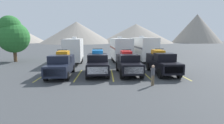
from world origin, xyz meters
name	(u,v)px	position (x,y,z in m)	size (l,w,h in m)	color
ground_plane	(113,76)	(0.00, 0.00, 0.00)	(240.00, 240.00, 0.00)	#3F4244
pickup_truck_a	(61,64)	(-5.13, 0.51, 1.16)	(2.33, 5.61, 2.55)	black
pickup_truck_b	(98,63)	(-1.51, 1.10, 1.20)	(2.38, 5.82, 2.60)	black
pickup_truck_c	(128,63)	(1.65, 1.05, 1.17)	(2.31, 5.87, 2.50)	black
pickup_truck_d	(162,62)	(5.24, 1.12, 1.21)	(2.30, 5.84, 2.58)	black
lot_stripe_a	(44,76)	(-6.91, 0.52, 0.00)	(0.12, 5.50, 0.01)	gold
lot_stripe_b	(78,75)	(-3.46, 0.52, 0.00)	(0.12, 5.50, 0.01)	gold
lot_stripe_c	(112,75)	(0.00, 0.52, 0.00)	(0.12, 5.50, 0.01)	gold
lot_stripe_d	(146,75)	(3.46, 0.52, 0.00)	(0.12, 5.50, 0.01)	gold
lot_stripe_e	(179,74)	(6.91, 0.52, 0.00)	(0.12, 5.50, 0.01)	gold
camper_trailer_a	(74,49)	(-5.35, 9.29, 2.02)	(2.90, 8.92, 3.84)	white
camper_trailer_b	(120,48)	(1.64, 10.18, 2.04)	(3.08, 8.61, 3.88)	white
camper_trailer_c	(143,48)	(5.16, 10.06, 2.10)	(2.94, 9.04, 3.99)	white
person_a	(153,74)	(3.06, -3.47, 0.96)	(0.33, 0.29, 1.67)	#726047
tree_a	(13,35)	(-14.73, 10.66, 4.13)	(4.66, 4.66, 6.99)	brown
mountain_ridge	(94,32)	(-7.36, 89.56, 6.37)	(149.08, 49.41, 16.93)	gray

